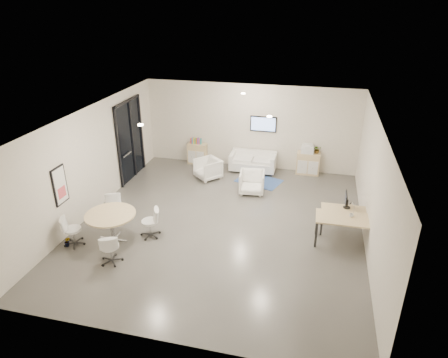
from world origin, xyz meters
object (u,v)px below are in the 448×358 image
object	(u,v)px
sideboard_right	(308,163)
armchair_left	(208,168)
loveseat	(253,162)
armchair_right	(252,181)
desk_rear	(346,213)
sideboard_left	(197,154)
desk_front	(345,221)
round_table	(111,217)

from	to	relation	value
sideboard_right	armchair_left	bearing A→B (deg)	-160.15
sideboard_right	loveseat	xyz separation A→B (m)	(-2.03, -0.20, -0.07)
loveseat	armchair_right	bearing A→B (deg)	-81.38
armchair_left	armchair_right	size ratio (longest dim) A/B	0.99
desk_rear	armchair_left	bearing A→B (deg)	149.02
sideboard_left	armchair_left	bearing A→B (deg)	-58.27
sideboard_left	desk_front	xyz separation A→B (m)	(5.46, -4.50, 0.31)
round_table	sideboard_right	bearing A→B (deg)	49.60
armchair_right	desk_rear	world-z (taller)	armchair_right
round_table	sideboard_left	bearing A→B (deg)	83.90
armchair_left	round_table	world-z (taller)	armchair_left
sideboard_right	armchair_left	size ratio (longest dim) A/B	1.03
desk_rear	sideboard_right	bearing A→B (deg)	105.48
armchair_right	round_table	world-z (taller)	armchair_right
armchair_right	desk_front	xyz separation A→B (m)	(2.91, -2.45, 0.30)
sideboard_right	desk_front	xyz separation A→B (m)	(1.16, -4.49, 0.29)
desk_front	desk_rear	bearing A→B (deg)	83.32
armchair_right	sideboard_right	bearing A→B (deg)	43.70
sideboard_left	sideboard_right	distance (m)	4.30
sideboard_left	armchair_right	size ratio (longest dim) A/B	0.99
sideboard_right	round_table	size ratio (longest dim) A/B	0.63
sideboard_left	round_table	distance (m)	5.84
armchair_right	round_table	size ratio (longest dim) A/B	0.62
desk_rear	sideboard_left	bearing A→B (deg)	142.78
sideboard_right	round_table	xyz separation A→B (m)	(-4.92, -5.78, 0.31)
round_table	desk_front	bearing A→B (deg)	12.03
armchair_left	desk_rear	xyz separation A→B (m)	(4.73, -2.63, 0.23)
desk_front	sideboard_right	bearing A→B (deg)	103.52
sideboard_left	loveseat	world-z (taller)	sideboard_left
desk_front	loveseat	bearing A→B (deg)	125.66
desk_rear	round_table	distance (m)	6.42
armchair_left	sideboard_right	bearing A→B (deg)	61.61
loveseat	desk_rear	distance (m)	4.93
sideboard_right	armchair_left	world-z (taller)	sideboard_right
loveseat	desk_front	distance (m)	5.35
armchair_left	armchair_right	bearing A→B (deg)	18.05
sideboard_right	loveseat	distance (m)	2.04
loveseat	armchair_right	world-z (taller)	armchair_right
sideboard_right	desk_rear	distance (m)	4.09
desk_rear	round_table	xyz separation A→B (m)	(-6.14, -1.89, 0.09)
round_table	loveseat	bearing A→B (deg)	62.61
sideboard_left	desk_rear	bearing A→B (deg)	-35.30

